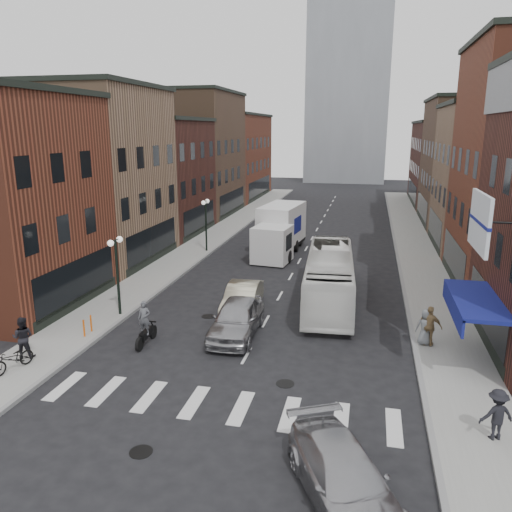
{
  "coord_description": "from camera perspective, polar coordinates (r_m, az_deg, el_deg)",
  "views": [
    {
      "loc": [
        4.71,
        -17.83,
        9.33
      ],
      "look_at": [
        -0.86,
        6.61,
        2.92
      ],
      "focal_mm": 35.0,
      "sensor_mm": 36.0,
      "label": 1
    }
  ],
  "objects": [
    {
      "name": "streetlamp_near",
      "position": [
        25.78,
        -15.65,
        -0.61
      ],
      "size": [
        0.32,
        1.22,
        4.11
      ],
      "color": "black",
      "rests_on": "ground"
    },
    {
      "name": "bldg_left_far_a",
      "position": [
        56.45,
        -7.75,
        11.5
      ],
      "size": [
        10.3,
        12.2,
        13.3
      ],
      "color": "brown",
      "rests_on": "ground"
    },
    {
      "name": "bike_rack",
      "position": [
        24.39,
        -18.7,
        -7.55
      ],
      "size": [
        0.08,
        0.68,
        0.8
      ],
      "color": "#D8590C",
      "rests_on": "sidewalk_left"
    },
    {
      "name": "box_truck",
      "position": [
        38.02,
        2.67,
        2.89
      ],
      "size": [
        3.16,
        8.57,
        3.63
      ],
      "rotation": [
        0.0,
        0.0,
        -0.12
      ],
      "color": "silver",
      "rests_on": "ground"
    },
    {
      "name": "distant_tower",
      "position": [
        97.22,
        10.8,
        23.38
      ],
      "size": [
        14.0,
        14.0,
        50.0
      ],
      "primitive_type": "cube",
      "color": "#9399A0",
      "rests_on": "ground"
    },
    {
      "name": "bldg_left_far_b",
      "position": [
        69.77,
        -3.64,
        11.29
      ],
      "size": [
        10.3,
        16.2,
        11.3
      ],
      "color": "brown",
      "rests_on": "ground"
    },
    {
      "name": "ped_right_c",
      "position": [
        23.13,
        18.78,
        -7.68
      ],
      "size": [
        0.84,
        0.59,
        1.61
      ],
      "primitive_type": "imported",
      "rotation": [
        0.0,
        0.0,
        3.24
      ],
      "color": "slate",
      "rests_on": "sidewalk_right"
    },
    {
      "name": "curb_left",
      "position": [
        42.55,
        -3.45,
        1.65
      ],
      "size": [
        0.2,
        74.0,
        0.16
      ],
      "primitive_type": "cube",
      "color": "gray",
      "rests_on": "ground"
    },
    {
      "name": "ground",
      "position": [
        20.67,
        -1.79,
        -12.49
      ],
      "size": [
        160.0,
        160.0,
        0.0
      ],
      "primitive_type": "plane",
      "color": "black",
      "rests_on": "ground"
    },
    {
      "name": "sedan_left_near",
      "position": [
        23.2,
        -2.22,
        -7.12
      ],
      "size": [
        2.13,
        5.01,
        1.69
      ],
      "primitive_type": "imported",
      "rotation": [
        0.0,
        0.0,
        0.03
      ],
      "color": "#A4A4A9",
      "rests_on": "ground"
    },
    {
      "name": "ped_right_a",
      "position": [
        17.39,
        25.82,
        -15.98
      ],
      "size": [
        1.16,
        0.83,
        1.63
      ],
      "primitive_type": "imported",
      "rotation": [
        0.0,
        0.0,
        3.47
      ],
      "color": "black",
      "rests_on": "sidewalk_right"
    },
    {
      "name": "bldg_left_mid_b",
      "position": [
        46.43,
        -12.47,
        8.85
      ],
      "size": [
        10.3,
        10.2,
        10.3
      ],
      "color": "#401C17",
      "rests_on": "ground"
    },
    {
      "name": "awning_blue",
      "position": [
        21.82,
        23.38,
        -4.77
      ],
      "size": [
        1.8,
        5.0,
        0.78
      ],
      "color": "navy",
      "rests_on": "ground"
    },
    {
      "name": "billboard_sign",
      "position": [
        19.01,
        24.45,
        3.37
      ],
      "size": [
        1.52,
        3.0,
        3.7
      ],
      "color": "black",
      "rests_on": "ground"
    },
    {
      "name": "sedan_left_far",
      "position": [
        26.07,
        -1.57,
        -4.87
      ],
      "size": [
        1.89,
        4.68,
        1.51
      ],
      "primitive_type": "imported",
      "rotation": [
        0.0,
        0.0,
        0.06
      ],
      "color": "#B5AE92",
      "rests_on": "ground"
    },
    {
      "name": "curb_right",
      "position": [
        40.97,
        15.7,
        0.64
      ],
      "size": [
        0.2,
        74.0,
        0.16
      ],
      "primitive_type": "cube",
      "color": "gray",
      "rests_on": "ground"
    },
    {
      "name": "bldg_left_mid_a",
      "position": [
        37.57,
        -19.07,
        8.72
      ],
      "size": [
        10.3,
        10.2,
        12.3
      ],
      "color": "#86654A",
      "rests_on": "ground"
    },
    {
      "name": "curb_car",
      "position": [
        14.07,
        10.07,
        -23.71
      ],
      "size": [
        3.92,
        5.23,
        1.41
      ],
      "primitive_type": "imported",
      "rotation": [
        0.0,
        0.0,
        0.46
      ],
      "color": "#A7A6AB",
      "rests_on": "ground"
    },
    {
      "name": "ped_left_solo",
      "position": [
        22.83,
        -25.1,
        -8.42
      ],
      "size": [
        0.95,
        0.7,
        1.75
      ],
      "primitive_type": "imported",
      "rotation": [
        0.0,
        0.0,
        3.42
      ],
      "color": "black",
      "rests_on": "sidewalk_left"
    },
    {
      "name": "motorcycle_rider",
      "position": [
        22.7,
        -12.57,
        -7.66
      ],
      "size": [
        0.58,
        2.01,
        2.05
      ],
      "rotation": [
        0.0,
        0.0,
        0.06
      ],
      "color": "black",
      "rests_on": "ground"
    },
    {
      "name": "ped_right_b",
      "position": [
        23.03,
        19.24,
        -7.58
      ],
      "size": [
        1.16,
        0.84,
        1.79
      ],
      "primitive_type": "imported",
      "rotation": [
        0.0,
        0.0,
        2.81
      ],
      "color": "olive",
      "rests_on": "sidewalk_right"
    },
    {
      "name": "bldg_right_far_b",
      "position": [
        67.75,
        21.89,
        9.8
      ],
      "size": [
        10.3,
        16.2,
        10.3
      ],
      "color": "#401C17",
      "rests_on": "ground"
    },
    {
      "name": "bldg_right_mid_b",
      "position": [
        43.23,
        26.83,
        7.94
      ],
      "size": [
        10.3,
        10.2,
        11.3
      ],
      "color": "#86654A",
      "rests_on": "ground"
    },
    {
      "name": "sidewalk_left",
      "position": [
        42.97,
        -5.37,
        1.84
      ],
      "size": [
        3.0,
        74.0,
        0.15
      ],
      "primitive_type": "cube",
      "color": "gray",
      "rests_on": "ground"
    },
    {
      "name": "parked_bicycle",
      "position": [
        21.98,
        -26.03,
        -10.55
      ],
      "size": [
        1.12,
        1.89,
        0.94
      ],
      "primitive_type": "imported",
      "rotation": [
        0.0,
        0.0,
        -0.3
      ],
      "color": "black",
      "rests_on": "sidewalk_left"
    },
    {
      "name": "transit_bus",
      "position": [
        27.59,
        8.39,
        -2.4
      ],
      "size": [
        3.13,
        10.58,
        2.91
      ],
      "primitive_type": "imported",
      "rotation": [
        0.0,
        0.0,
        0.07
      ],
      "color": "white",
      "rests_on": "ground"
    },
    {
      "name": "bldg_right_far_a",
      "position": [
        53.92,
        24.19,
        9.73
      ],
      "size": [
        10.3,
        12.2,
        12.3
      ],
      "color": "brown",
      "rests_on": "ground"
    },
    {
      "name": "crosswalk_stripes",
      "position": [
        18.14,
        -4.28,
        -16.64
      ],
      "size": [
        12.0,
        2.2,
        0.01
      ],
      "primitive_type": "cube",
      "color": "silver",
      "rests_on": "ground"
    },
    {
      "name": "sidewalk_right",
      "position": [
        41.07,
        17.8,
        0.62
      ],
      "size": [
        3.0,
        74.0,
        0.15
      ],
      "primitive_type": "cube",
      "color": "gray",
      "rests_on": "ground"
    },
    {
      "name": "streetlamp_far",
      "position": [
        38.36,
        -5.76,
        4.64
      ],
      "size": [
        0.32,
        1.22,
        4.11
      ],
      "color": "black",
      "rests_on": "ground"
    }
  ]
}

